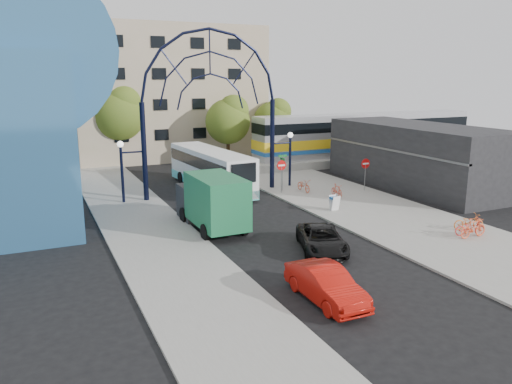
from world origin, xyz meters
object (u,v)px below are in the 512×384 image
tree_north_b (120,113)px  bike_near_b (337,190)px  city_bus (211,169)px  bike_far_c (470,228)px  gateway_arch (210,79)px  bike_near_a (304,185)px  tree_north_a (229,119)px  street_name_sign (283,165)px  bike_far_a (468,222)px  do_not_enter_sign (365,167)px  black_suv (322,239)px  sandwich_board (334,201)px  green_truck (211,201)px  stop_sign (281,168)px  red_sedan (326,284)px  train_car (366,134)px  bike_far_b (473,228)px  tree_north_c (274,119)px

tree_north_b → bike_near_b: bearing=-60.2°
city_bus → bike_far_c: size_ratio=6.76×
gateway_arch → bike_near_a: size_ratio=7.62×
tree_north_a → bike_near_b: bearing=-83.7°
street_name_sign → bike_far_a: bearing=-69.5°
do_not_enter_sign → black_suv: 14.45m
sandwich_board → green_truck: 8.61m
stop_sign → city_bus: 5.75m
street_name_sign → bike_near_a: (1.39, -0.89, -1.54)m
tree_north_b → red_sedan: size_ratio=1.87×
bike_near_a → train_car: bearing=37.7°
tree_north_a → bike_near_a: (0.46, -14.22, -4.02)m
red_sedan → do_not_enter_sign: bearing=48.8°
tree_north_b → bike_far_b: tree_north_b is taller
gateway_arch → tree_north_c: (12.12, 13.93, -4.28)m
green_truck → bike_far_b: 14.61m
street_name_sign → bike_far_a: street_name_sign is taller
bike_near_a → bike_far_a: bearing=-73.6°
tree_north_c → black_suv: size_ratio=1.42×
train_car → bike_far_b: bearing=-114.0°
do_not_enter_sign → train_car: size_ratio=0.10×
tree_north_b → gateway_arch: bearing=-76.3°
tree_north_b → tree_north_c: size_ratio=1.23×
tree_north_a → city_bus: (-5.61, -10.11, -2.97)m
city_bus → bike_far_c: city_bus is taller
street_name_sign → city_bus: city_bus is taller
street_name_sign → tree_north_b: size_ratio=0.35×
bike_far_b → tree_north_b: bearing=20.9°
red_sedan → city_bus: bearing=82.4°
tree_north_a → street_name_sign: bearing=-94.0°
city_bus → green_truck: size_ratio=1.77×
bike_far_b → do_not_enter_sign: bearing=-9.6°
tree_north_c → black_suv: bearing=-111.9°
tree_north_a → bike_near_a: 14.78m
bike_far_c → bike_near_a: bearing=31.6°
do_not_enter_sign → green_truck: size_ratio=0.38×
stop_sign → bike_far_b: size_ratio=1.36×
city_bus → train_car: bearing=13.5°
red_sedan → tree_north_a: bearing=74.8°
bike_near_a → black_suv: bearing=-115.7°
city_bus → bike_far_a: city_bus is taller
stop_sign → tree_north_b: tree_north_b is taller
bike_far_a → bike_far_b: bike_far_b is taller
green_truck → tree_north_a: bearing=64.7°
green_truck → bike_far_a: 14.83m
green_truck → street_name_sign: bearing=38.5°
city_bus → bike_far_b: size_ratio=6.26×
stop_sign → sandwich_board: 6.20m
bike_near_b → bike_far_a: size_ratio=0.83×
stop_sign → bike_far_b: (4.48, -14.03, -1.32)m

